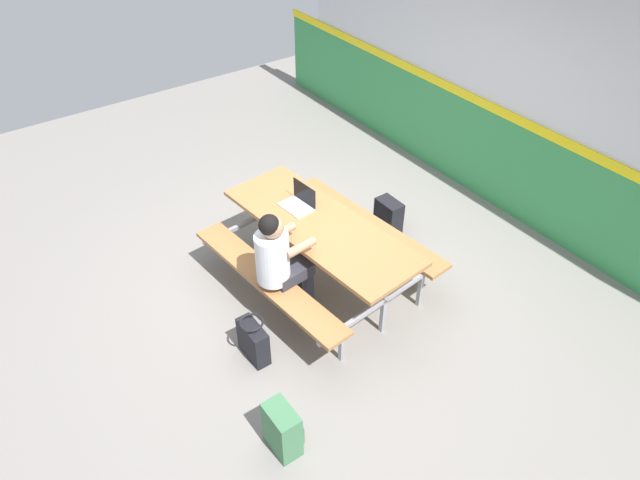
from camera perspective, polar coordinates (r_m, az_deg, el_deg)
ground_plane at (r=6.00m, az=-0.81°, el=-3.45°), size 10.00×10.00×0.02m
accent_backdrop at (r=6.81m, az=17.29°, el=13.05°), size 8.00×0.14×2.60m
picnic_table_main at (r=5.53m, az=0.00°, el=0.22°), size 2.15×1.74×0.74m
student_nearer at (r=5.11m, az=-3.95°, el=-1.76°), size 0.39×0.54×1.21m
laptop_silver at (r=5.63m, az=-2.06°, el=3.72°), size 0.34×0.25×0.22m
backpack_dark at (r=6.42m, az=6.74°, el=2.13°), size 0.30×0.22×0.44m
tote_bag_bright at (r=5.14m, az=-6.54°, el=-9.75°), size 0.34×0.21×0.43m
satchel_spare at (r=4.56m, az=-3.65°, el=-18.02°), size 0.30×0.22×0.44m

